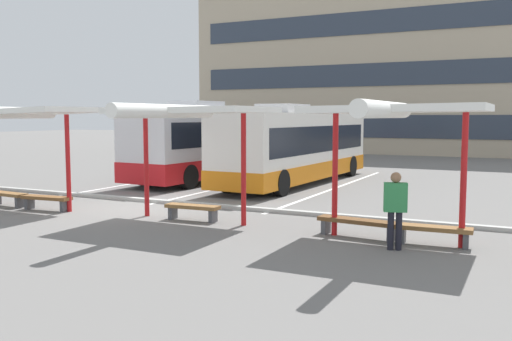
{
  "coord_description": "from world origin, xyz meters",
  "views": [
    {
      "loc": [
        11.4,
        -14.19,
        2.93
      ],
      "look_at": [
        2.8,
        3.23,
        1.05
      ],
      "focal_mm": 39.3,
      "sensor_mm": 36.0,
      "label": 1
    }
  ],
  "objects_px": {
    "bench_3": "(47,200)",
    "bench_4": "(193,209)",
    "waiting_shelter_1": "(20,114)",
    "waiting_shelter_2": "(187,113)",
    "waiting_passenger_0": "(395,205)",
    "coach_bus_1": "(297,147)",
    "bench_5": "(358,223)",
    "bench_6": "(434,231)",
    "bench_2": "(8,196)",
    "coach_bus_0": "(214,144)",
    "waiting_shelter_3": "(395,112)"
  },
  "relations": [
    {
      "from": "bench_2",
      "to": "waiting_shelter_3",
      "type": "relative_size",
      "value": 0.33
    },
    {
      "from": "bench_6",
      "to": "waiting_shelter_1",
      "type": "bearing_deg",
      "value": -177.71
    },
    {
      "from": "bench_3",
      "to": "waiting_shelter_1",
      "type": "bearing_deg",
      "value": -172.99
    },
    {
      "from": "waiting_shelter_2",
      "to": "bench_4",
      "type": "distance_m",
      "value": 2.69
    },
    {
      "from": "coach_bus_0",
      "to": "waiting_shelter_2",
      "type": "distance_m",
      "value": 10.81
    },
    {
      "from": "coach_bus_0",
      "to": "waiting_passenger_0",
      "type": "distance_m",
      "value": 14.89
    },
    {
      "from": "coach_bus_0",
      "to": "waiting_shelter_3",
      "type": "distance_m",
      "value": 14.37
    },
    {
      "from": "coach_bus_0",
      "to": "bench_5",
      "type": "xyz_separation_m",
      "value": [
        9.62,
        -9.42,
        -1.32
      ]
    },
    {
      "from": "coach_bus_1",
      "to": "bench_3",
      "type": "xyz_separation_m",
      "value": [
        -4.31,
        -10.07,
        -1.25
      ]
    },
    {
      "from": "bench_3",
      "to": "bench_4",
      "type": "xyz_separation_m",
      "value": [
        5.03,
        0.56,
        -0.0
      ]
    },
    {
      "from": "waiting_shelter_1",
      "to": "bench_3",
      "type": "height_order",
      "value": "waiting_shelter_1"
    },
    {
      "from": "bench_3",
      "to": "waiting_passenger_0",
      "type": "distance_m",
      "value": 10.94
    },
    {
      "from": "bench_5",
      "to": "waiting_passenger_0",
      "type": "distance_m",
      "value": 1.56
    },
    {
      "from": "waiting_shelter_3",
      "to": "waiting_passenger_0",
      "type": "height_order",
      "value": "waiting_shelter_3"
    },
    {
      "from": "coach_bus_1",
      "to": "bench_4",
      "type": "distance_m",
      "value": 9.61
    },
    {
      "from": "bench_4",
      "to": "waiting_passenger_0",
      "type": "relative_size",
      "value": 0.94
    },
    {
      "from": "bench_6",
      "to": "bench_3",
      "type": "bearing_deg",
      "value": -178.08
    },
    {
      "from": "waiting_shelter_3",
      "to": "bench_6",
      "type": "bearing_deg",
      "value": 11.08
    },
    {
      "from": "bench_4",
      "to": "bench_5",
      "type": "height_order",
      "value": "same"
    },
    {
      "from": "waiting_shelter_1",
      "to": "waiting_shelter_2",
      "type": "xyz_separation_m",
      "value": [
        5.93,
        0.44,
        0.02
      ]
    },
    {
      "from": "waiting_shelter_2",
      "to": "bench_5",
      "type": "bearing_deg",
      "value": 1.86
    },
    {
      "from": "waiting_shelter_1",
      "to": "waiting_shelter_2",
      "type": "relative_size",
      "value": 0.98
    },
    {
      "from": "waiting_passenger_0",
      "to": "coach_bus_1",
      "type": "bearing_deg",
      "value": 122.21
    },
    {
      "from": "bench_4",
      "to": "bench_6",
      "type": "bearing_deg",
      "value": -1.52
    },
    {
      "from": "coach_bus_0",
      "to": "bench_2",
      "type": "distance_m",
      "value": 10.15
    },
    {
      "from": "bench_5",
      "to": "waiting_shelter_2",
      "type": "bearing_deg",
      "value": -178.14
    },
    {
      "from": "bench_3",
      "to": "bench_5",
      "type": "relative_size",
      "value": 0.85
    },
    {
      "from": "waiting_passenger_0",
      "to": "bench_5",
      "type": "bearing_deg",
      "value": 140.48
    },
    {
      "from": "waiting_shelter_1",
      "to": "bench_3",
      "type": "xyz_separation_m",
      "value": [
        0.9,
        0.11,
        -2.66
      ]
    },
    {
      "from": "coach_bus_1",
      "to": "bench_3",
      "type": "relative_size",
      "value": 6.5
    },
    {
      "from": "waiting_shelter_1",
      "to": "bench_5",
      "type": "xyz_separation_m",
      "value": [
        10.72,
        0.6,
        -2.65
      ]
    },
    {
      "from": "bench_6",
      "to": "bench_2",
      "type": "bearing_deg",
      "value": -178.54
    },
    {
      "from": "bench_5",
      "to": "bench_2",
      "type": "bearing_deg",
      "value": -177.85
    },
    {
      "from": "coach_bus_0",
      "to": "bench_4",
      "type": "relative_size",
      "value": 6.44
    },
    {
      "from": "coach_bus_0",
      "to": "waiting_shelter_2",
      "type": "height_order",
      "value": "coach_bus_0"
    },
    {
      "from": "coach_bus_1",
      "to": "waiting_shelter_1",
      "type": "distance_m",
      "value": 11.52
    },
    {
      "from": "waiting_shelter_1",
      "to": "waiting_shelter_2",
      "type": "height_order",
      "value": "waiting_shelter_2"
    },
    {
      "from": "coach_bus_0",
      "to": "bench_4",
      "type": "xyz_separation_m",
      "value": [
        4.83,
        -9.34,
        -1.33
      ]
    },
    {
      "from": "waiting_shelter_1",
      "to": "bench_4",
      "type": "xyz_separation_m",
      "value": [
        5.93,
        0.67,
        -2.66
      ]
    },
    {
      "from": "waiting_shelter_2",
      "to": "coach_bus_0",
      "type": "bearing_deg",
      "value": 116.74
    },
    {
      "from": "coach_bus_1",
      "to": "waiting_shelter_1",
      "type": "height_order",
      "value": "coach_bus_1"
    },
    {
      "from": "waiting_shelter_2",
      "to": "bench_5",
      "type": "distance_m",
      "value": 5.49
    },
    {
      "from": "bench_2",
      "to": "bench_3",
      "type": "relative_size",
      "value": 0.91
    },
    {
      "from": "bench_2",
      "to": "waiting_shelter_2",
      "type": "height_order",
      "value": "waiting_shelter_2"
    },
    {
      "from": "bench_5",
      "to": "bench_6",
      "type": "bearing_deg",
      "value": -3.02
    },
    {
      "from": "bench_3",
      "to": "bench_4",
      "type": "distance_m",
      "value": 5.06
    },
    {
      "from": "waiting_shelter_2",
      "to": "waiting_passenger_0",
      "type": "xyz_separation_m",
      "value": [
        5.89,
        -0.74,
        -2.01
      ]
    },
    {
      "from": "waiting_shelter_1",
      "to": "waiting_shelter_3",
      "type": "distance_m",
      "value": 11.63
    },
    {
      "from": "waiting_shelter_2",
      "to": "waiting_shelter_1",
      "type": "bearing_deg",
      "value": -175.76
    },
    {
      "from": "coach_bus_0",
      "to": "bench_2",
      "type": "xyz_separation_m",
      "value": [
        -2.0,
        -9.86,
        -1.33
      ]
    }
  ]
}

